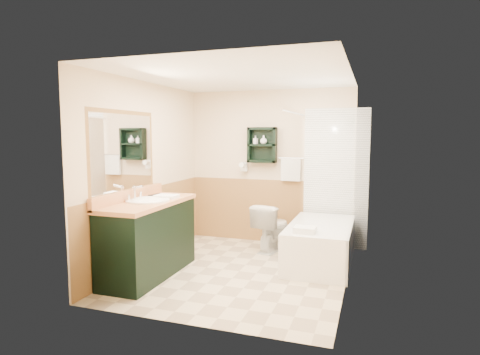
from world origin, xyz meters
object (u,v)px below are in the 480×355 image
Objects in this scene: hair_dryer at (244,167)px; vanity at (149,238)px; vanity_book at (154,187)px; soap_bottle_a at (256,142)px; wall_shelf at (262,145)px; toilet at (272,227)px; soap_bottle_b at (264,141)px; bathtub at (321,244)px.

vanity is at bearing -107.28° from hair_dryer.
hair_dryer is at bearing 72.72° from vanity.
soap_bottle_a is at bearing 73.11° from vanity_book.
wall_shelf is 2.36m from vanity.
vanity is 2.34m from soap_bottle_a.
wall_shelf is 2.57× the size of vanity_book.
hair_dryer is at bearing -23.05° from toilet.
toilet is 3.30× the size of vanity_book.
vanity is 2.06× the size of toilet.
vanity_book is 1.92m from soap_bottle_b.
wall_shelf reaches higher than soap_bottle_a.
soap_bottle_a is (-0.10, -0.01, 0.04)m from wall_shelf.
soap_bottle_a reaches higher than bathtub.
soap_bottle_b is at bearing -45.12° from toilet.
toilet is at bearing -54.95° from wall_shelf.
soap_bottle_a reaches higher than toilet.
vanity is 10.72× the size of soap_bottle_b.
hair_dryer is 1.88× the size of soap_bottle_a.
toilet is at bearing 52.64° from vanity.
soap_bottle_a is (-0.37, 0.37, 1.25)m from toilet.
hair_dryer is 1.77× the size of soap_bottle_b.
vanity_book is at bearing -125.79° from wall_shelf.
toilet is (0.56, -0.40, -0.85)m from hair_dryer.
wall_shelf is at bearing 64.63° from vanity.
toilet reaches higher than bathtub.
soap_bottle_a reaches higher than hair_dryer.
hair_dryer reaches higher than toilet.
wall_shelf is 1.81m from bathtub.
hair_dryer is at bearing 175.24° from wall_shelf.
bathtub is 1.85m from soap_bottle_b.
wall_shelf is 0.46m from hair_dryer.
hair_dryer is 1.69m from vanity_book.
vanity is (-0.89, -1.89, -1.09)m from wall_shelf.
toilet is (1.16, 1.51, -0.11)m from vanity.
wall_shelf reaches higher than hair_dryer.
toilet is 1.35m from soap_bottle_b.
bathtub is 11.08× the size of soap_bottle_b.
vanity_book reaches higher than vanity.
bathtub is at bearing -34.09° from soap_bottle_a.
vanity_book is (-0.17, 0.42, 0.57)m from vanity.
wall_shelf reaches higher than vanity_book.
vanity_book is at bearing 111.59° from vanity.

